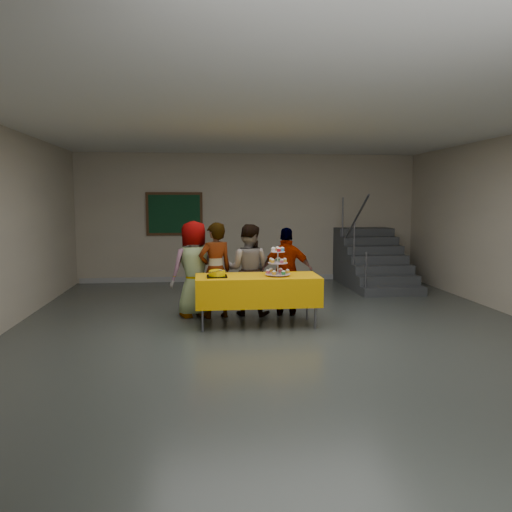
# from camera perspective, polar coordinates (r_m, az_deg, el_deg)

# --- Properties ---
(room_shell) EXTENTS (10.00, 10.04, 3.02)m
(room_shell) POSITION_cam_1_polar(r_m,az_deg,el_deg) (6.89, 3.22, 8.18)
(room_shell) COLOR #4C514C
(room_shell) RESTS_ON ground
(bake_table) EXTENTS (1.88, 0.78, 0.77)m
(bake_table) POSITION_cam_1_polar(r_m,az_deg,el_deg) (7.64, 0.16, -3.85)
(bake_table) COLOR #595960
(bake_table) RESTS_ON ground
(cupcake_stand) EXTENTS (0.38, 0.38, 0.44)m
(cupcake_stand) POSITION_cam_1_polar(r_m,az_deg,el_deg) (7.57, 2.51, -0.96)
(cupcake_stand) COLOR silver
(cupcake_stand) RESTS_ON bake_table
(bear_cake) EXTENTS (0.32, 0.36, 0.12)m
(bear_cake) POSITION_cam_1_polar(r_m,az_deg,el_deg) (7.50, -4.48, -1.95)
(bear_cake) COLOR black
(bear_cake) RESTS_ON bake_table
(schoolchild_a) EXTENTS (0.91, 0.77, 1.58)m
(schoolchild_a) POSITION_cam_1_polar(r_m,az_deg,el_deg) (8.27, -7.09, -1.46)
(schoolchild_a) COLOR slate
(schoolchild_a) RESTS_ON ground
(schoolchild_b) EXTENTS (0.67, 0.56, 1.56)m
(schoolchild_b) POSITION_cam_1_polar(r_m,az_deg,el_deg) (8.12, -4.68, -1.65)
(schoolchild_b) COLOR slate
(schoolchild_b) RESTS_ON ground
(schoolchild_c) EXTENTS (0.89, 0.79, 1.52)m
(schoolchild_c) POSITION_cam_1_polar(r_m,az_deg,el_deg) (8.31, -0.89, -1.59)
(schoolchild_c) COLOR slate
(schoolchild_c) RESTS_ON ground
(schoolchild_d) EXTENTS (0.92, 0.56, 1.47)m
(schoolchild_d) POSITION_cam_1_polar(r_m,az_deg,el_deg) (8.29, 3.57, -1.81)
(schoolchild_d) COLOR slate
(schoolchild_d) RESTS_ON ground
(staircase) EXTENTS (1.30, 2.40, 2.04)m
(staircase) POSITION_cam_1_polar(r_m,az_deg,el_deg) (11.65, 12.98, -0.81)
(staircase) COLOR #424447
(staircase) RESTS_ON ground
(noticeboard) EXTENTS (1.30, 0.05, 1.00)m
(noticeboard) POSITION_cam_1_polar(r_m,az_deg,el_deg) (11.76, -9.30, 4.77)
(noticeboard) COLOR #472B16
(noticeboard) RESTS_ON ground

